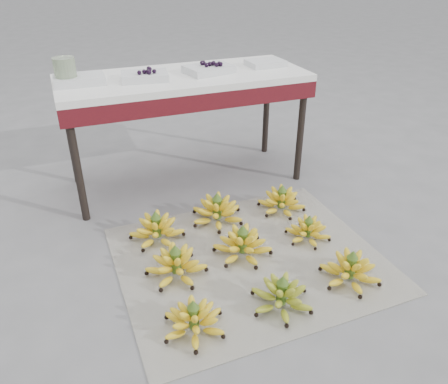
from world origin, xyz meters
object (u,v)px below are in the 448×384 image
object	(u,v)px
tray_far_right	(266,63)
glass_jar	(65,71)
bunch_mid_center	(242,245)
tray_left	(145,76)
bunch_mid_right	(308,231)
bunch_front_right	(350,270)
bunch_back_left	(157,230)
vendor_table	(184,88)
newspaper_mat	(249,259)
bunch_mid_left	(176,265)
tray_far_left	(79,80)
bunch_front_center	(282,296)
bunch_back_center	(217,211)
tray_right	(209,69)
bunch_back_right	(281,201)
bunch_front_left	(194,320)

from	to	relation	value
tray_far_right	glass_jar	bearing A→B (deg)	179.74
bunch_mid_center	tray_left	xyz separation A→B (m)	(-0.24, 0.83, 0.65)
bunch_mid_right	bunch_front_right	bearing A→B (deg)	-94.56
bunch_mid_center	bunch_back_left	distance (m)	0.46
bunch_mid_right	vendor_table	bearing A→B (deg)	108.11
newspaper_mat	tray_far_right	xyz separation A→B (m)	(0.51, 0.93, 0.71)
bunch_mid_left	tray_far_left	distance (m)	1.15
bunch_front_center	bunch_back_center	size ratio (longest dim) A/B	1.09
vendor_table	tray_right	distance (m)	0.18
bunch_mid_left	tray_far_left	xyz separation A→B (m)	(-0.24, 0.92, 0.65)
bunch_back_right	tray_left	xyz separation A→B (m)	(-0.62, 0.52, 0.66)
bunch_mid_center	glass_jar	distance (m)	1.31
newspaper_mat	bunch_front_right	xyz separation A→B (m)	(0.36, -0.31, 0.06)
bunch_mid_center	bunch_mid_left	bearing A→B (deg)	162.22
newspaper_mat	bunch_mid_center	distance (m)	0.08
bunch_back_center	bunch_back_right	bearing A→B (deg)	-1.35
newspaper_mat	tray_far_right	size ratio (longest dim) A/B	5.39
newspaper_mat	bunch_front_center	size ratio (longest dim) A/B	3.74
tray_far_left	glass_jar	distance (m)	0.08
bunch_back_center	tray_right	bearing A→B (deg)	76.47
tray_far_left	tray_far_right	xyz separation A→B (m)	(1.12, -0.01, -0.00)
bunch_front_left	bunch_back_right	bearing A→B (deg)	34.26
bunch_back_center	tray_far_left	distance (m)	1.03
tray_far_left	bunch_back_left	bearing A→B (deg)	-69.16
bunch_front_right	tray_far_left	size ratio (longest dim) A/B	1.16
bunch_back_left	tray_far_right	world-z (taller)	tray_far_right
bunch_front_left	bunch_mid_left	xyz separation A→B (m)	(0.03, 0.35, 0.01)
bunch_front_right	tray_far_left	xyz separation A→B (m)	(-0.97, 1.24, 0.65)
bunch_front_left	bunch_mid_left	world-z (taller)	bunch_mid_left
bunch_front_left	bunch_back_center	bearing A→B (deg)	54.64
bunch_mid_left	tray_right	xyz separation A→B (m)	(0.49, 0.88, 0.65)
bunch_front_left	tray_left	distance (m)	1.39
bunch_front_center	tray_left	distance (m)	1.41
tray_left	bunch_front_left	bearing A→B (deg)	-96.16
bunch_front_center	bunch_back_center	world-z (taller)	bunch_back_center
bunch_back_left	bunch_back_right	bearing A→B (deg)	17.62
newspaper_mat	bunch_front_right	size ratio (longest dim) A/B	3.97
bunch_back_left	tray_left	world-z (taller)	tray_left
glass_jar	bunch_mid_left	bearing A→B (deg)	-71.46
bunch_front_center	bunch_mid_center	size ratio (longest dim) A/B	0.89
bunch_mid_right	tray_left	bearing A→B (deg)	120.97
bunch_back_left	tray_far_right	bearing A→B (deg)	49.78
bunch_mid_right	glass_jar	distance (m)	1.53
bunch_front_center	tray_far_right	world-z (taller)	tray_far_right
newspaper_mat	bunch_front_center	distance (m)	0.35
vendor_table	newspaper_mat	bearing A→B (deg)	-88.14
bunch_mid_left	tray_right	world-z (taller)	tray_right
bunch_mid_right	tray_left	world-z (taller)	tray_left
bunch_front_left	bunch_back_right	world-z (taller)	bunch_back_right
bunch_front_right	tray_far_left	world-z (taller)	tray_far_left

